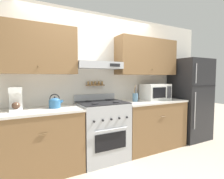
% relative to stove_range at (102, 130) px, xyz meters
% --- Properties ---
extents(ground_plane, '(16.00, 16.00, 0.00)m').
position_rel_stove_range_xyz_m(ground_plane, '(0.00, -0.33, -0.49)').
color(ground_plane, '#B2A38E').
extents(wall_back, '(5.20, 0.46, 2.55)m').
position_rel_stove_range_xyz_m(wall_back, '(0.04, 0.29, 0.97)').
color(wall_back, silver).
rests_on(wall_back, ground_plane).
extents(counter_left, '(1.16, 0.67, 0.93)m').
position_rel_stove_range_xyz_m(counter_left, '(-0.97, 0.01, -0.02)').
color(counter_left, brown).
rests_on(counter_left, ground_plane).
extents(counter_right, '(1.34, 0.67, 0.93)m').
position_rel_stove_range_xyz_m(counter_right, '(1.07, 0.01, -0.02)').
color(counter_right, brown).
rests_on(counter_right, ground_plane).
extents(stove_range, '(0.78, 0.68, 1.08)m').
position_rel_stove_range_xyz_m(stove_range, '(0.00, 0.00, 0.00)').
color(stove_range, '#ADAFB5').
rests_on(stove_range, ground_plane).
extents(refrigerator, '(0.77, 0.69, 1.78)m').
position_rel_stove_range_xyz_m(refrigerator, '(2.17, -0.02, 0.40)').
color(refrigerator, '#232326').
rests_on(refrigerator, ground_plane).
extents(tea_kettle, '(0.21, 0.17, 0.21)m').
position_rel_stove_range_xyz_m(tea_kettle, '(-0.75, 0.04, 0.52)').
color(tea_kettle, teal).
rests_on(tea_kettle, counter_left).
extents(coffee_maker, '(0.16, 0.22, 0.32)m').
position_rel_stove_range_xyz_m(coffee_maker, '(-1.26, 0.07, 0.60)').
color(coffee_maker, white).
rests_on(coffee_maker, counter_left).
extents(microwave, '(0.54, 0.37, 0.32)m').
position_rel_stove_range_xyz_m(microwave, '(1.22, 0.06, 0.60)').
color(microwave, white).
rests_on(microwave, counter_right).
extents(utensil_crock, '(0.10, 0.10, 0.31)m').
position_rel_stove_range_xyz_m(utensil_crock, '(0.71, 0.04, 0.52)').
color(utensil_crock, slate).
rests_on(utensil_crock, counter_right).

